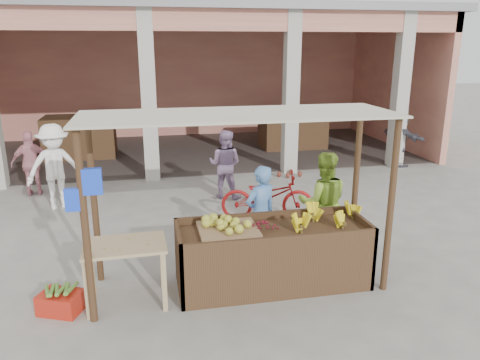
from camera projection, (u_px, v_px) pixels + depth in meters
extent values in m
plane|color=slate|center=(237.00, 287.00, 6.44)|extent=(60.00, 60.00, 0.00)
cube|color=tan|center=(175.00, 79.00, 16.60)|extent=(14.00, 0.20, 4.00)
cube|color=tan|center=(394.00, 83.00, 15.20)|extent=(0.20, 6.00, 4.00)
cube|color=tan|center=(189.00, 20.00, 10.70)|extent=(14.00, 0.30, 0.50)
cube|color=gray|center=(179.00, 12.00, 13.29)|extent=(14.40, 6.40, 0.20)
cube|color=#BBB7AB|center=(149.00, 98.00, 11.00)|extent=(0.35, 0.35, 4.00)
cube|color=#BBB7AB|center=(291.00, 95.00, 11.67)|extent=(0.35, 0.35, 4.00)
cube|color=#BBB7AB|center=(400.00, 92.00, 12.25)|extent=(0.35, 0.35, 4.00)
cube|color=#46301C|center=(80.00, 137.00, 13.69)|extent=(2.00, 1.20, 1.20)
cube|color=#46301C|center=(293.00, 129.00, 14.94)|extent=(2.00, 1.20, 1.20)
cube|color=#46301C|center=(272.00, 257.00, 6.43)|extent=(2.60, 0.95, 0.80)
cylinder|color=#46301C|center=(86.00, 230.00, 5.33)|extent=(0.09, 0.09, 2.35)
cylinder|color=#46301C|center=(391.00, 208.00, 6.06)|extent=(0.09, 0.09, 2.35)
cylinder|color=#46301C|center=(94.00, 201.00, 6.32)|extent=(0.09, 0.09, 2.35)
cylinder|color=#46301C|center=(356.00, 185.00, 7.05)|extent=(0.09, 0.09, 2.35)
cube|color=beige|center=(239.00, 114.00, 5.86)|extent=(4.00, 1.35, 0.03)
cube|color=blue|center=(92.00, 181.00, 5.19)|extent=(0.22, 0.08, 0.30)
cube|color=blue|center=(73.00, 200.00, 5.21)|extent=(0.18, 0.07, 0.26)
cube|color=#8F6D4A|center=(228.00, 230.00, 6.24)|extent=(0.79, 0.68, 0.06)
ellipsoid|color=gold|center=(228.00, 223.00, 6.21)|extent=(0.67, 0.59, 0.15)
ellipsoid|color=maroon|center=(262.00, 225.00, 6.31)|extent=(0.43, 0.35, 0.14)
cube|color=tan|center=(125.00, 245.00, 5.83)|extent=(1.04, 0.71, 0.04)
cube|color=tan|center=(87.00, 290.00, 5.59)|extent=(0.06, 0.06, 0.78)
cube|color=tan|center=(164.00, 282.00, 5.77)|extent=(0.06, 0.06, 0.78)
cube|color=tan|center=(92.00, 268.00, 6.13)|extent=(0.06, 0.06, 0.78)
cube|color=tan|center=(162.00, 262.00, 6.31)|extent=(0.06, 0.06, 0.78)
cube|color=red|center=(61.00, 302.00, 5.81)|extent=(0.60, 0.53, 0.26)
ellipsoid|color=maroon|center=(288.00, 167.00, 11.58)|extent=(0.41, 0.41, 0.56)
ellipsoid|color=maroon|center=(300.00, 166.00, 11.69)|extent=(0.41, 0.41, 0.56)
ellipsoid|color=maroon|center=(291.00, 164.00, 11.88)|extent=(0.41, 0.41, 0.56)
ellipsoid|color=maroon|center=(279.00, 166.00, 11.68)|extent=(0.41, 0.41, 0.56)
imported|color=#5688CA|center=(261.00, 211.00, 7.03)|extent=(0.73, 0.65, 1.61)
imported|color=#88B033|center=(323.00, 200.00, 7.33)|extent=(0.91, 0.65, 1.72)
imported|color=maroon|center=(267.00, 196.00, 8.79)|extent=(1.01, 1.92, 0.95)
imported|color=white|center=(55.00, 163.00, 9.30)|extent=(1.33, 0.98, 1.86)
imported|color=#D58590|center=(31.00, 161.00, 10.18)|extent=(0.95, 0.58, 1.52)
imported|color=#45444F|center=(400.00, 137.00, 12.65)|extent=(0.97, 1.59, 1.61)
imported|color=#9D7EA7|center=(225.00, 161.00, 9.98)|extent=(0.91, 0.77, 1.62)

